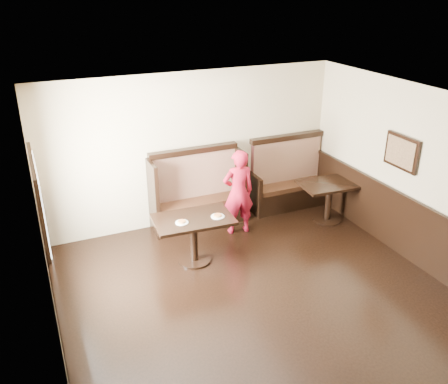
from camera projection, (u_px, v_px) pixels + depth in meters
ground at (287, 330)px, 6.23m from camera, size 7.00×7.00×0.00m
room_shell at (258, 281)px, 6.08m from camera, size 7.00×7.00×7.00m
booth_main at (197, 197)px, 8.76m from camera, size 1.75×0.72×1.45m
booth_neighbor at (288, 183)px, 9.50m from camera, size 1.65×0.72×1.45m
table_main at (193, 228)px, 7.51m from camera, size 1.28×0.85×0.79m
table_neighbor at (329, 192)px, 8.84m from camera, size 1.17×0.81×0.77m
child at (238, 192)px, 8.35m from camera, size 0.60×0.43×1.56m
pizza_plate_left at (182, 222)px, 7.28m from camera, size 0.20×0.20×0.04m
pizza_plate_right at (218, 216)px, 7.47m from camera, size 0.22×0.22×0.04m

